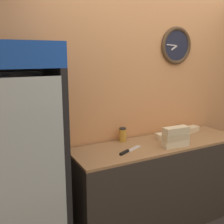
{
  "coord_description": "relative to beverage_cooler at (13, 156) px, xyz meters",
  "views": [
    {
      "loc": [
        -1.64,
        -1.25,
        1.83
      ],
      "look_at": [
        -0.54,
        0.85,
        1.31
      ],
      "focal_mm": 42.0,
      "sensor_mm": 36.0,
      "label": 1
    }
  ],
  "objects": [
    {
      "name": "chefs_knife",
      "position": [
        1.01,
        -0.09,
        -0.11
      ],
      "size": [
        0.31,
        0.17,
        0.02
      ],
      "color": "silver",
      "rests_on": "prep_counter"
    },
    {
      "name": "sandwich_stack_middle",
      "position": [
        1.51,
        -0.19,
        -0.01
      ],
      "size": [
        0.28,
        0.12,
        0.07
      ],
      "color": "beige",
      "rests_on": "sandwich_stack_bottom"
    },
    {
      "name": "sandwich_flat_left",
      "position": [
        2.01,
        0.13,
        -0.08
      ],
      "size": [
        0.25,
        0.15,
        0.06
      ],
      "color": "beige",
      "rests_on": "prep_counter"
    },
    {
      "name": "sandwich_flat_right",
      "position": [
        1.61,
        0.07,
        -0.08
      ],
      "size": [
        0.26,
        0.14,
        0.06
      ],
      "color": "beige",
      "rests_on": "prep_counter"
    },
    {
      "name": "prep_counter",
      "position": [
        1.44,
        -0.02,
        -0.58
      ],
      "size": [
        1.86,
        0.56,
        0.93
      ],
      "color": "#332D28",
      "rests_on": "ground_plane"
    },
    {
      "name": "beverage_cooler",
      "position": [
        0.0,
        0.0,
        0.0
      ],
      "size": [
        0.73,
        0.62,
        1.93
      ],
      "color": "black",
      "rests_on": "ground_plane"
    },
    {
      "name": "condiment_jar",
      "position": [
        1.12,
        0.2,
        -0.04
      ],
      "size": [
        0.08,
        0.08,
        0.15
      ],
      "color": "gold",
      "rests_on": "prep_counter"
    },
    {
      "name": "sandwich_stack_bottom",
      "position": [
        1.51,
        -0.19,
        -0.08
      ],
      "size": [
        0.28,
        0.12,
        0.07
      ],
      "color": "beige",
      "rests_on": "prep_counter"
    },
    {
      "name": "wall_back",
      "position": [
        1.44,
        0.31,
        0.31
      ],
      "size": [
        5.2,
        0.1,
        2.7
      ],
      "color": "tan",
      "rests_on": "ground_plane"
    },
    {
      "name": "sandwich_stack_top",
      "position": [
        1.51,
        -0.19,
        0.06
      ],
      "size": [
        0.27,
        0.11,
        0.07
      ],
      "color": "beige",
      "rests_on": "sandwich_stack_middle"
    }
  ]
}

